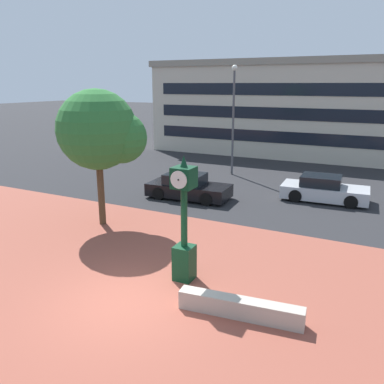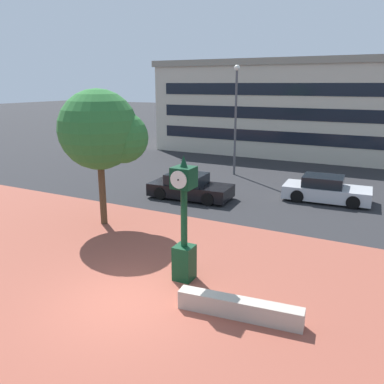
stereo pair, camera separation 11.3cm
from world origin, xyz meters
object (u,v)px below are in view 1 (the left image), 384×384
object	(u,v)px
car_street_mid	(324,190)
car_street_far	(188,187)
street_clock	(184,226)
plaza_tree	(102,132)
civic_building	(299,106)
street_lamp_post	(233,109)

from	to	relation	value
car_street_mid	car_street_far	size ratio (longest dim) A/B	0.99
street_clock	plaza_tree	distance (m)	6.35
plaza_tree	civic_building	size ratio (longest dim) A/B	0.25
civic_building	street_lamp_post	xyz separation A→B (m)	(-1.20, -13.46, 0.36)
street_clock	car_street_far	bearing A→B (deg)	115.94
civic_building	street_clock	bearing A→B (deg)	-84.26
street_clock	car_street_far	xyz separation A→B (m)	(-3.96, 7.88, -1.12)
car_street_far	street_lamp_post	xyz separation A→B (m)	(-0.01, 6.25, 3.60)
plaza_tree	car_street_mid	bearing A→B (deg)	45.38
plaza_tree	street_lamp_post	bearing A→B (deg)	83.66
plaza_tree	street_lamp_post	size ratio (longest dim) A/B	0.81
street_clock	car_street_far	world-z (taller)	street_clock
car_street_mid	car_street_far	world-z (taller)	same
civic_building	car_street_far	bearing A→B (deg)	-93.45
plaza_tree	street_clock	bearing A→B (deg)	-29.05
car_street_mid	street_lamp_post	world-z (taller)	street_lamp_post
car_street_far	street_clock	bearing A→B (deg)	23.47
plaza_tree	civic_building	bearing A→B (deg)	84.35
street_clock	plaza_tree	size ratio (longest dim) A/B	0.68
car_street_far	civic_building	size ratio (longest dim) A/B	0.19
street_clock	street_lamp_post	xyz separation A→B (m)	(-3.97, 14.12, 2.48)
street_clock	civic_building	size ratio (longest dim) A/B	0.17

